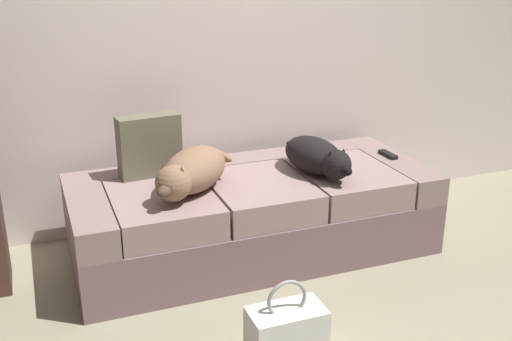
{
  "coord_description": "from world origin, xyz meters",
  "views": [
    {
      "loc": [
        -1.12,
        -1.89,
        1.65
      ],
      "look_at": [
        0.0,
        1.02,
        0.51
      ],
      "focal_mm": 42.95,
      "sensor_mm": 36.0,
      "label": 1
    }
  ],
  "objects_px": {
    "dog_tan": "(191,171)",
    "throw_pillow": "(149,146)",
    "tv_remote": "(388,154)",
    "dog_dark": "(317,157)",
    "handbag": "(286,333)",
    "couch": "(253,214)"
  },
  "relations": [
    {
      "from": "couch",
      "to": "dog_dark",
      "type": "xyz_separation_m",
      "value": [
        0.35,
        -0.09,
        0.33
      ]
    },
    {
      "from": "dog_tan",
      "to": "couch",
      "type": "bearing_deg",
      "value": 15.16
    },
    {
      "from": "couch",
      "to": "dog_tan",
      "type": "relative_size",
      "value": 3.57
    },
    {
      "from": "tv_remote",
      "to": "throw_pillow",
      "type": "xyz_separation_m",
      "value": [
        -1.41,
        0.2,
        0.16
      ]
    },
    {
      "from": "couch",
      "to": "handbag",
      "type": "relative_size",
      "value": 5.28
    },
    {
      "from": "dog_tan",
      "to": "dog_dark",
      "type": "relative_size",
      "value": 0.97
    },
    {
      "from": "dog_dark",
      "to": "tv_remote",
      "type": "xyz_separation_m",
      "value": [
        0.54,
        0.12,
        -0.09
      ]
    },
    {
      "from": "handbag",
      "to": "dog_tan",
      "type": "bearing_deg",
      "value": 99.94
    },
    {
      "from": "dog_tan",
      "to": "tv_remote",
      "type": "bearing_deg",
      "value": 5.75
    },
    {
      "from": "dog_tan",
      "to": "throw_pillow",
      "type": "bearing_deg",
      "value": 114.12
    },
    {
      "from": "dog_dark",
      "to": "tv_remote",
      "type": "bearing_deg",
      "value": 12.18
    },
    {
      "from": "handbag",
      "to": "couch",
      "type": "bearing_deg",
      "value": 77.3
    },
    {
      "from": "dog_tan",
      "to": "dog_dark",
      "type": "distance_m",
      "value": 0.72
    },
    {
      "from": "tv_remote",
      "to": "dog_dark",
      "type": "bearing_deg",
      "value": -169.11
    },
    {
      "from": "dog_tan",
      "to": "throw_pillow",
      "type": "distance_m",
      "value": 0.36
    },
    {
      "from": "couch",
      "to": "throw_pillow",
      "type": "relative_size",
      "value": 5.87
    },
    {
      "from": "dog_dark",
      "to": "tv_remote",
      "type": "distance_m",
      "value": 0.56
    },
    {
      "from": "tv_remote",
      "to": "handbag",
      "type": "height_order",
      "value": "tv_remote"
    },
    {
      "from": "dog_dark",
      "to": "handbag",
      "type": "distance_m",
      "value": 1.14
    },
    {
      "from": "dog_tan",
      "to": "throw_pillow",
      "type": "relative_size",
      "value": 1.64
    },
    {
      "from": "couch",
      "to": "dog_tan",
      "type": "bearing_deg",
      "value": -164.84
    },
    {
      "from": "dog_dark",
      "to": "handbag",
      "type": "xyz_separation_m",
      "value": [
        -0.57,
        -0.89,
        -0.43
      ]
    }
  ]
}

